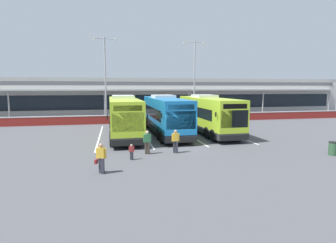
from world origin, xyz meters
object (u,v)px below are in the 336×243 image
at_px(pedestrian_near_bin, 176,141).
at_px(lamp_post_west, 105,74).
at_px(coach_bus_centre, 207,115).
at_px(pedestrian_in_dark_coat, 147,141).
at_px(lamp_post_centre, 194,75).
at_px(coach_bus_left_centre, 165,116).
at_px(coach_bus_leftmost, 124,117).
at_px(litter_bin, 333,148).
at_px(pedestrian_with_handbag, 101,158).
at_px(pedestrian_child, 132,151).

distance_m(pedestrian_near_bin, lamp_post_west, 20.16).
height_order(coach_bus_centre, lamp_post_west, lamp_post_west).
distance_m(pedestrian_in_dark_coat, lamp_post_centre, 21.74).
bearing_deg(pedestrian_near_bin, lamp_post_west, 105.36).
xyz_separation_m(coach_bus_left_centre, lamp_post_west, (-5.92, 10.89, 4.50)).
height_order(coach_bus_leftmost, litter_bin, coach_bus_leftmost).
bearing_deg(pedestrian_in_dark_coat, pedestrian_with_handbag, -129.02).
relative_size(pedestrian_near_bin, lamp_post_west, 0.15).
height_order(coach_bus_leftmost, pedestrian_in_dark_coat, coach_bus_leftmost).
xyz_separation_m(pedestrian_child, litter_bin, (13.30, -1.59, -0.07)).
xyz_separation_m(coach_bus_leftmost, pedestrian_in_dark_coat, (1.28, -7.48, -0.91)).
xyz_separation_m(coach_bus_left_centre, pedestrian_child, (-3.88, -9.00, -1.24)).
distance_m(coach_bus_leftmost, lamp_post_centre, 16.16).
relative_size(coach_bus_left_centre, coach_bus_centre, 1.00).
relative_size(coach_bus_leftmost, pedestrian_in_dark_coat, 7.52).
bearing_deg(coach_bus_centre, lamp_post_west, 133.10).
height_order(coach_bus_leftmost, coach_bus_left_centre, same).
bearing_deg(pedestrian_near_bin, pedestrian_with_handbag, -144.22).
xyz_separation_m(coach_bus_left_centre, coach_bus_centre, (4.35, -0.08, 0.00)).
relative_size(pedestrian_in_dark_coat, lamp_post_centre, 0.15).
height_order(pedestrian_near_bin, lamp_post_west, lamp_post_west).
xyz_separation_m(coach_bus_centre, pedestrian_in_dark_coat, (-7.08, -7.68, -0.91)).
xyz_separation_m(coach_bus_leftmost, lamp_post_west, (-1.90, 11.18, 4.50)).
bearing_deg(pedestrian_child, coach_bus_centre, 47.28).
distance_m(coach_bus_left_centre, lamp_post_west, 13.19).
bearing_deg(pedestrian_child, litter_bin, -6.81).
bearing_deg(pedestrian_in_dark_coat, litter_bin, -13.07).
distance_m(coach_bus_leftmost, pedestrian_child, 8.80).
distance_m(pedestrian_child, lamp_post_west, 20.80).
relative_size(coach_bus_left_centre, pedestrian_near_bin, 7.52).
bearing_deg(lamp_post_west, pedestrian_child, -84.15).
bearing_deg(pedestrian_near_bin, pedestrian_child, -159.54).
height_order(pedestrian_in_dark_coat, lamp_post_west, lamp_post_west).
height_order(lamp_post_centre, litter_bin, lamp_post_centre).
relative_size(coach_bus_left_centre, lamp_post_centre, 1.11).
relative_size(pedestrian_child, litter_bin, 1.08).
height_order(lamp_post_west, lamp_post_centre, same).
bearing_deg(coach_bus_leftmost, pedestrian_child, -89.12).
relative_size(lamp_post_west, lamp_post_centre, 1.00).
bearing_deg(lamp_post_centre, lamp_post_west, -178.63).
height_order(coach_bus_centre, pedestrian_near_bin, coach_bus_centre).
bearing_deg(pedestrian_in_dark_coat, pedestrian_near_bin, -2.16).
bearing_deg(coach_bus_left_centre, lamp_post_centre, 60.07).
relative_size(coach_bus_centre, lamp_post_west, 1.11).
xyz_separation_m(pedestrian_with_handbag, pedestrian_child, (1.75, 2.34, -0.32)).
bearing_deg(coach_bus_left_centre, pedestrian_child, -113.35).
bearing_deg(litter_bin, lamp_post_centre, 97.79).
height_order(pedestrian_with_handbag, lamp_post_centre, lamp_post_centre).
bearing_deg(pedestrian_near_bin, coach_bus_left_centre, 84.33).
xyz_separation_m(pedestrian_child, lamp_post_centre, (10.32, 20.18, 5.75)).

